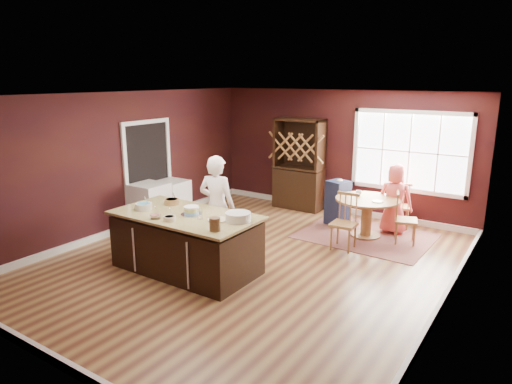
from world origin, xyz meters
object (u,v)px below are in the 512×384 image
at_px(baker, 217,207).
at_px(washer, 150,206).
at_px(layer_cake, 191,211).
at_px(kitchen_island, 186,243).
at_px(dryer, 173,201).
at_px(seated_woman, 395,199).
at_px(high_chair, 338,202).
at_px(hutch, 299,164).
at_px(chair_south, 344,222).
at_px(toddler, 338,187).
at_px(chair_north, 400,205).
at_px(chair_east, 406,218).
at_px(dining_table, 367,210).

height_order(baker, washer, baker).
distance_m(baker, layer_cake, 0.73).
relative_size(kitchen_island, dryer, 2.66).
height_order(seated_woman, high_chair, seated_woman).
bearing_deg(washer, hutch, 59.13).
bearing_deg(chair_south, toddler, 115.09).
bearing_deg(high_chair, baker, -92.08).
relative_size(chair_north, washer, 1.06).
xyz_separation_m(layer_cake, hutch, (-0.33, 4.04, 0.05)).
distance_m(chair_south, seated_woman, 1.46).
relative_size(high_chair, dryer, 1.12).
xyz_separation_m(baker, seated_woman, (2.12, 2.84, -0.19)).
height_order(layer_cake, hutch, hutch).
distance_m(chair_east, high_chair, 1.52).
distance_m(kitchen_island, dining_table, 3.54).
height_order(washer, dryer, washer).
bearing_deg(toddler, seated_woman, 8.92).
bearing_deg(chair_north, baker, 36.55).
xyz_separation_m(baker, washer, (-2.01, 0.38, -0.41)).
bearing_deg(chair_north, washer, 14.41).
relative_size(chair_south, hutch, 0.49).
height_order(hutch, washer, hutch).
relative_size(high_chair, washer, 1.05).
height_order(kitchen_island, dryer, kitchen_island).
height_order(chair_north, hutch, hutch).
bearing_deg(dryer, hutch, 52.61).
distance_m(layer_cake, chair_north, 4.42).
relative_size(kitchen_island, chair_east, 2.38).
bearing_deg(kitchen_island, hutch, 93.05).
xyz_separation_m(toddler, dryer, (-3.02, -1.64, -0.38)).
distance_m(chair_north, high_chair, 1.22).
height_order(kitchen_island, layer_cake, layer_cake).
relative_size(chair_east, toddler, 3.71).
height_order(dining_table, chair_east, chair_east).
xyz_separation_m(chair_north, hutch, (-2.38, 0.15, 0.55)).
xyz_separation_m(chair_east, chair_south, (-0.83, -0.89, 0.02)).
bearing_deg(chair_north, toddler, 4.90).
relative_size(dining_table, hutch, 0.58).
distance_m(kitchen_island, chair_south, 2.78).
bearing_deg(high_chair, kitchen_island, -88.44).
bearing_deg(washer, kitchen_island, -29.60).
xyz_separation_m(dining_table, chair_south, (-0.10, -0.85, -0.03)).
xyz_separation_m(dining_table, chair_east, (0.73, 0.04, -0.05)).
bearing_deg(dryer, chair_south, 6.80).
bearing_deg(toddler, layer_cake, -105.55).
relative_size(kitchen_island, chair_south, 2.27).
height_order(layer_cake, chair_north, layer_cake).
height_order(baker, chair_north, baker).
height_order(kitchen_island, chair_north, chair_north).
xyz_separation_m(high_chair, dryer, (-3.02, -1.66, -0.05)).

